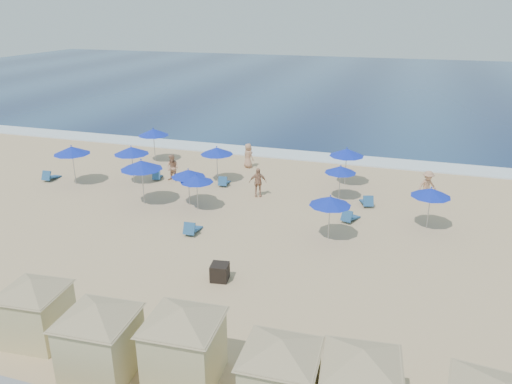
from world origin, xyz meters
The scene contains 30 objects.
ground centered at (0.00, 0.00, 0.00)m, with size 160.00×160.00×0.00m, color tan.
ocean centered at (0.00, 55.00, 0.03)m, with size 160.00×80.00×0.06m, color #0D214A.
surf_line centered at (0.00, 15.50, 0.04)m, with size 160.00×2.50×0.08m, color white.
trash_bin centered at (1.15, -3.48, 0.36)m, with size 0.72×0.72×0.72m, color black.
cabana_0 centered at (-3.31, -9.02, 1.47)m, with size 4.07×4.07×2.56m.
cabana_1 centered at (-0.25, -9.81, 1.58)m, with size 4.38×4.38×2.75m.
cabana_2 centered at (2.32, -9.29, 1.61)m, with size 4.47×4.47×2.81m.
cabana_3 centered at (5.41, -9.68, 1.53)m, with size 4.27×4.27×2.68m.
cabana_4 centered at (7.55, -9.42, 1.52)m, with size 4.22×4.22×2.66m.
umbrella_0 centered at (-12.12, 4.90, 2.24)m, with size 2.27×2.27×2.58m.
umbrella_1 centered at (-8.62, 6.17, 2.18)m, with size 2.21×2.21×2.52m.
umbrella_2 centered at (-9.66, 10.94, 2.18)m, with size 2.21×2.21×2.52m.
umbrella_3 centered at (-6.18, 3.18, 2.36)m, with size 2.39×2.39×2.72m.
umbrella_4 centered at (-3.57, 8.06, 2.08)m, with size 2.11×2.11×2.40m.
umbrella_5 centered at (-3.60, 3.82, 1.91)m, with size 1.94×1.94×2.21m.
umbrella_6 centered at (-2.87, 3.34, 1.83)m, with size 1.85×1.85×2.11m.
umbrella_7 centered at (4.44, 7.37, 1.84)m, with size 1.86×1.86×2.12m.
umbrella_8 centered at (4.79, 1.77, 2.01)m, with size 2.04×2.04×2.32m.
umbrella_9 centered at (4.41, 10.00, 2.15)m, with size 2.18×2.18×2.48m.
umbrella_10 centered at (9.40, 4.57, 1.97)m, with size 2.00×2.00×2.27m.
beach_chair_0 centered at (-14.17, 5.01, 0.26)m, with size 0.66×1.37×0.74m.
beach_chair_1 centered at (-7.54, 7.28, 0.22)m, with size 0.86×1.27×0.64m.
beach_chair_2 centered at (-2.93, 7.52, 0.24)m, with size 0.71×1.30×0.68m.
beach_chair_3 centered at (-1.86, 0.33, 0.25)m, with size 0.65×1.35×0.73m.
beach_chair_4 centered at (5.49, 4.27, 0.25)m, with size 0.98×1.42×0.72m.
beach_chair_5 centered at (6.14, 6.80, 0.25)m, with size 0.93×1.41×0.71m.
beachgoer_0 centered at (-6.39, 7.33, 0.88)m, with size 0.86×0.67×1.76m, color tan.
beachgoer_1 centered at (-0.28, 6.34, 0.89)m, with size 1.04×0.43×1.77m, color tan.
beachgoer_2 centered at (9.36, 8.62, 0.92)m, with size 1.19×0.68×1.84m, color tan.
beachgoer_3 centered at (-2.64, 11.59, 0.87)m, with size 0.85×0.55×1.73m, color tan.
Camera 1 is at (8.13, -20.43, 10.76)m, focal length 35.00 mm.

